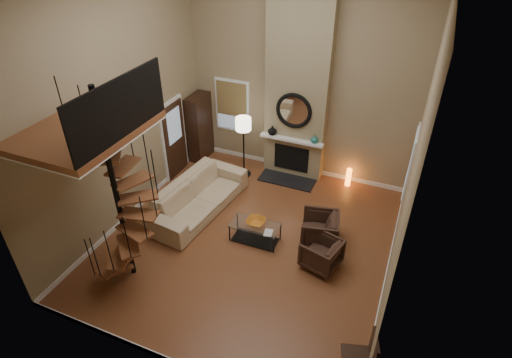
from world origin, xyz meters
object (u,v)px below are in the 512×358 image
at_px(hutch, 200,127).
at_px(coffee_table, 255,231).
at_px(sofa, 198,196).
at_px(accent_lamp, 348,177).
at_px(floor_lamp, 243,129).
at_px(armchair_far, 324,255).
at_px(side_chair, 364,357).
at_px(armchair_near, 323,230).

relative_size(hutch, coffee_table, 1.75).
xyz_separation_m(sofa, accent_lamp, (3.15, 2.45, -0.15)).
bearing_deg(floor_lamp, accent_lamp, 12.06).
bearing_deg(armchair_far, hutch, -108.64).
relative_size(hutch, side_chair, 1.90).
bearing_deg(coffee_table, accent_lamp, 64.23).
height_order(hutch, sofa, hutch).
bearing_deg(armchair_far, coffee_table, -82.42).
distance_m(hutch, side_chair, 7.66).
distance_m(coffee_table, floor_lamp, 2.95).
xyz_separation_m(hutch, floor_lamp, (1.56, -0.42, 0.46)).
height_order(sofa, armchair_near, sofa).
xyz_separation_m(sofa, floor_lamp, (0.39, 1.86, 1.02)).
height_order(hutch, armchair_near, hutch).
bearing_deg(hutch, armchair_far, -33.71).
bearing_deg(accent_lamp, sofa, -142.13).
distance_m(sofa, side_chair, 5.33).
distance_m(armchair_far, coffee_table, 1.63).
bearing_deg(floor_lamp, sofa, -101.73).
bearing_deg(armchair_far, floor_lamp, -116.24).
relative_size(hutch, sofa, 0.68).
xyz_separation_m(hutch, coffee_table, (2.89, -2.80, -0.67)).
height_order(sofa, accent_lamp, sofa).
height_order(coffee_table, side_chair, side_chair).
xyz_separation_m(sofa, armchair_far, (3.33, -0.73, -0.04)).
distance_m(hutch, sofa, 2.62).
distance_m(armchair_near, coffee_table, 1.49).
height_order(sofa, armchair_far, sofa).
height_order(armchair_far, accent_lamp, armchair_far).
distance_m(armchair_near, armchair_far, 0.77).
height_order(armchair_far, floor_lamp, floor_lamp).
height_order(floor_lamp, side_chair, floor_lamp).
height_order(armchair_near, coffee_table, armchair_near).
xyz_separation_m(armchair_near, accent_lamp, (0.04, 2.45, -0.10)).
distance_m(floor_lamp, side_chair, 6.31).
bearing_deg(accent_lamp, armchair_near, -90.91).
relative_size(hutch, armchair_far, 2.67).
bearing_deg(accent_lamp, hutch, -177.70).
bearing_deg(coffee_table, armchair_near, 20.61).
distance_m(accent_lamp, side_chair, 5.46).
distance_m(sofa, accent_lamp, 3.99).
relative_size(coffee_table, side_chair, 1.09).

